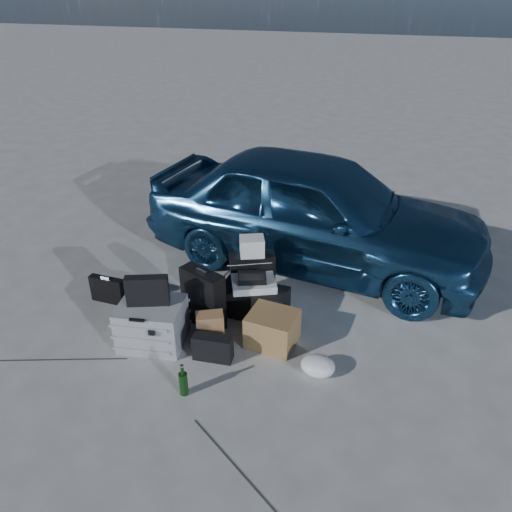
{
  "coord_description": "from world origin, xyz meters",
  "views": [
    {
      "loc": [
        1.54,
        -3.35,
        3.17
      ],
      "look_at": [
        0.29,
        0.85,
        0.68
      ],
      "focal_mm": 35.0,
      "sensor_mm": 36.0,
      "label": 1
    }
  ],
  "objects_px": {
    "duffel_bag": "(255,302)",
    "cardboard_box": "(272,329)",
    "suitcase_left": "(203,298)",
    "suitcase_right": "(252,277)",
    "car": "(315,210)",
    "green_bottle": "(183,380)",
    "pelican_case": "(152,323)",
    "briefcase": "(108,290)"
  },
  "relations": [
    {
      "from": "green_bottle",
      "to": "briefcase",
      "type": "bearing_deg",
      "value": 142.37
    },
    {
      "from": "briefcase",
      "to": "green_bottle",
      "type": "bearing_deg",
      "value": -35.19
    },
    {
      "from": "car",
      "to": "briefcase",
      "type": "distance_m",
      "value": 2.56
    },
    {
      "from": "suitcase_left",
      "to": "green_bottle",
      "type": "relative_size",
      "value": 2.03
    },
    {
      "from": "briefcase",
      "to": "suitcase_left",
      "type": "xyz_separation_m",
      "value": [
        1.16,
        -0.06,
        0.16
      ]
    },
    {
      "from": "duffel_bag",
      "to": "cardboard_box",
      "type": "height_order",
      "value": "duffel_bag"
    },
    {
      "from": "suitcase_left",
      "to": "duffel_bag",
      "type": "height_order",
      "value": "suitcase_left"
    },
    {
      "from": "briefcase",
      "to": "suitcase_left",
      "type": "height_order",
      "value": "suitcase_left"
    },
    {
      "from": "suitcase_left",
      "to": "pelican_case",
      "type": "bearing_deg",
      "value": -107.79
    },
    {
      "from": "duffel_bag",
      "to": "green_bottle",
      "type": "height_order",
      "value": "duffel_bag"
    },
    {
      "from": "pelican_case",
      "to": "green_bottle",
      "type": "bearing_deg",
      "value": -52.83
    },
    {
      "from": "car",
      "to": "suitcase_right",
      "type": "relative_size",
      "value": 7.07
    },
    {
      "from": "suitcase_left",
      "to": "briefcase",
      "type": "bearing_deg",
      "value": -160.05
    },
    {
      "from": "pelican_case",
      "to": "cardboard_box",
      "type": "height_order",
      "value": "pelican_case"
    },
    {
      "from": "pelican_case",
      "to": "duffel_bag",
      "type": "xyz_separation_m",
      "value": [
        0.83,
        0.7,
        -0.05
      ]
    },
    {
      "from": "car",
      "to": "suitcase_left",
      "type": "bearing_deg",
      "value": 161.16
    },
    {
      "from": "duffel_bag",
      "to": "cardboard_box",
      "type": "bearing_deg",
      "value": -48.8
    },
    {
      "from": "pelican_case",
      "to": "duffel_bag",
      "type": "distance_m",
      "value": 1.08
    },
    {
      "from": "suitcase_left",
      "to": "duffel_bag",
      "type": "xyz_separation_m",
      "value": [
        0.46,
        0.28,
        -0.14
      ]
    },
    {
      "from": "suitcase_left",
      "to": "cardboard_box",
      "type": "bearing_deg",
      "value": 14.99
    },
    {
      "from": "duffel_bag",
      "to": "suitcase_left",
      "type": "bearing_deg",
      "value": -145.14
    },
    {
      "from": "duffel_bag",
      "to": "suitcase_right",
      "type": "bearing_deg",
      "value": 115.45
    },
    {
      "from": "briefcase",
      "to": "green_bottle",
      "type": "height_order",
      "value": "green_bottle"
    },
    {
      "from": "suitcase_left",
      "to": "green_bottle",
      "type": "distance_m",
      "value": 1.02
    },
    {
      "from": "suitcase_left",
      "to": "duffel_bag",
      "type": "relative_size",
      "value": 0.89
    },
    {
      "from": "green_bottle",
      "to": "duffel_bag",
      "type": "bearing_deg",
      "value": 78.53
    },
    {
      "from": "briefcase",
      "to": "green_bottle",
      "type": "xyz_separation_m",
      "value": [
        1.36,
        -1.05,
        0.0
      ]
    },
    {
      "from": "car",
      "to": "duffel_bag",
      "type": "relative_size",
      "value": 5.85
    },
    {
      "from": "briefcase",
      "to": "suitcase_right",
      "type": "xyz_separation_m",
      "value": [
        1.51,
        0.49,
        0.14
      ]
    },
    {
      "from": "pelican_case",
      "to": "car",
      "type": "bearing_deg",
      "value": 51.58
    },
    {
      "from": "cardboard_box",
      "to": "green_bottle",
      "type": "bearing_deg",
      "value": -122.05
    },
    {
      "from": "car",
      "to": "duffel_bag",
      "type": "xyz_separation_m",
      "value": [
        -0.36,
        -1.32,
        -0.52
      ]
    },
    {
      "from": "briefcase",
      "to": "cardboard_box",
      "type": "xyz_separation_m",
      "value": [
        1.92,
        -0.17,
        0.02
      ]
    },
    {
      "from": "suitcase_right",
      "to": "cardboard_box",
      "type": "bearing_deg",
      "value": -83.09
    },
    {
      "from": "car",
      "to": "duffel_bag",
      "type": "height_order",
      "value": "car"
    },
    {
      "from": "green_bottle",
      "to": "car",
      "type": "bearing_deg",
      "value": 76.64
    },
    {
      "from": "suitcase_right",
      "to": "duffel_bag",
      "type": "xyz_separation_m",
      "value": [
        0.11,
        -0.28,
        -0.11
      ]
    },
    {
      "from": "pelican_case",
      "to": "suitcase_left",
      "type": "height_order",
      "value": "suitcase_left"
    },
    {
      "from": "car",
      "to": "green_bottle",
      "type": "xyz_separation_m",
      "value": [
        -0.61,
        -2.59,
        -0.54
      ]
    },
    {
      "from": "suitcase_left",
      "to": "suitcase_right",
      "type": "height_order",
      "value": "suitcase_left"
    },
    {
      "from": "suitcase_right",
      "to": "green_bottle",
      "type": "relative_size",
      "value": 1.88
    },
    {
      "from": "suitcase_right",
      "to": "pelican_case",
      "type": "bearing_deg",
      "value": -150.82
    }
  ]
}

